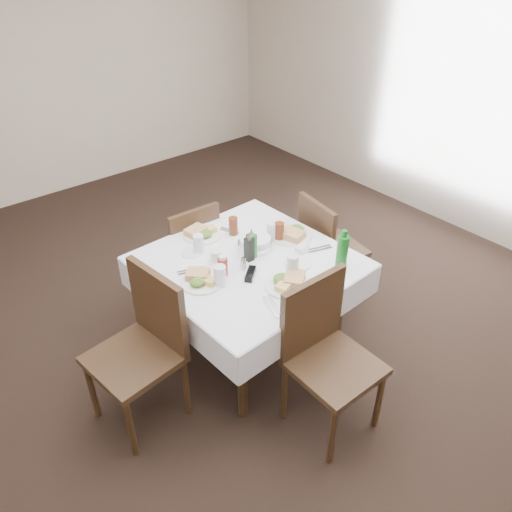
# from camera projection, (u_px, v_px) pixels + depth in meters

# --- Properties ---
(ground_plane) EXTENTS (7.00, 7.00, 0.00)m
(ground_plane) POSITION_uv_depth(u_px,v_px,m) (231.00, 362.00, 3.62)
(ground_plane) COLOR black
(room_shell) EXTENTS (6.04, 7.04, 2.80)m
(room_shell) POSITION_uv_depth(u_px,v_px,m) (223.00, 135.00, 2.66)
(room_shell) COLOR #C6AF93
(room_shell) RESTS_ON ground
(dining_table) EXTENTS (1.32, 1.32, 0.76)m
(dining_table) POSITION_uv_depth(u_px,v_px,m) (248.00, 271.00, 3.41)
(dining_table) COLOR #331D0F
(dining_table) RESTS_ON ground
(chair_north) EXTENTS (0.44, 0.44, 0.89)m
(chair_north) POSITION_uv_depth(u_px,v_px,m) (190.00, 248.00, 3.95)
(chair_north) COLOR #331D0F
(chair_north) RESTS_ON ground
(chair_south) EXTENTS (0.48, 0.48, 1.00)m
(chair_south) POSITION_uv_depth(u_px,v_px,m) (324.00, 347.00, 2.95)
(chair_south) COLOR #331D0F
(chair_south) RESTS_ON ground
(chair_east) EXTENTS (0.50, 0.50, 0.92)m
(chair_east) POSITION_uv_depth(u_px,v_px,m) (325.00, 244.00, 3.97)
(chair_east) COLOR #331D0F
(chair_east) RESTS_ON ground
(chair_west) EXTENTS (0.54, 0.54, 1.02)m
(chair_west) POSITION_uv_depth(u_px,v_px,m) (145.00, 340.00, 2.98)
(chair_west) COLOR #331D0F
(chair_west) RESTS_ON ground
(meal_north) EXTENTS (0.28, 0.28, 0.06)m
(meal_north) POSITION_uv_depth(u_px,v_px,m) (202.00, 233.00, 3.61)
(meal_north) COLOR white
(meal_north) RESTS_ON dining_table
(meal_south) EXTENTS (0.29, 0.29, 0.06)m
(meal_south) POSITION_uv_depth(u_px,v_px,m) (288.00, 282.00, 3.12)
(meal_south) COLOR white
(meal_south) RESTS_ON dining_table
(meal_east) EXTENTS (0.31, 0.31, 0.07)m
(meal_east) POSITION_uv_depth(u_px,v_px,m) (292.00, 233.00, 3.60)
(meal_east) COLOR white
(meal_east) RESTS_ON dining_table
(meal_west) EXTENTS (0.27, 0.27, 0.06)m
(meal_west) POSITION_uv_depth(u_px,v_px,m) (201.00, 279.00, 3.14)
(meal_west) COLOR white
(meal_west) RESTS_ON dining_table
(side_plate_a) EXTENTS (0.14, 0.14, 0.01)m
(side_plate_a) POSITION_uv_depth(u_px,v_px,m) (192.00, 252.00, 3.43)
(side_plate_a) COLOR white
(side_plate_a) RESTS_ON dining_table
(side_plate_b) EXTENTS (0.18, 0.18, 0.01)m
(side_plate_b) POSITION_uv_depth(u_px,v_px,m) (298.00, 263.00, 3.32)
(side_plate_b) COLOR white
(side_plate_b) RESTS_ON dining_table
(water_n) EXTENTS (0.07, 0.07, 0.13)m
(water_n) POSITION_uv_depth(u_px,v_px,m) (198.00, 244.00, 3.41)
(water_n) COLOR silver
(water_n) RESTS_ON dining_table
(water_s) EXTENTS (0.08, 0.08, 0.15)m
(water_s) POSITION_uv_depth(u_px,v_px,m) (293.00, 265.00, 3.19)
(water_s) COLOR silver
(water_s) RESTS_ON dining_table
(water_e) EXTENTS (0.07, 0.07, 0.14)m
(water_e) POSITION_uv_depth(u_px,v_px,m) (272.00, 231.00, 3.55)
(water_e) COLOR silver
(water_e) RESTS_ON dining_table
(water_w) EXTENTS (0.08, 0.08, 0.14)m
(water_w) POSITION_uv_depth(u_px,v_px,m) (220.00, 276.00, 3.10)
(water_w) COLOR silver
(water_w) RESTS_ON dining_table
(iced_tea_a) EXTENTS (0.07, 0.07, 0.14)m
(iced_tea_a) POSITION_uv_depth(u_px,v_px,m) (233.00, 226.00, 3.61)
(iced_tea_a) COLOR maroon
(iced_tea_a) RESTS_ON dining_table
(iced_tea_b) EXTENTS (0.07, 0.07, 0.14)m
(iced_tea_b) POSITION_uv_depth(u_px,v_px,m) (279.00, 232.00, 3.54)
(iced_tea_b) COLOR maroon
(iced_tea_b) RESTS_ON dining_table
(bread_basket) EXTENTS (0.24, 0.24, 0.08)m
(bread_basket) POSITION_uv_depth(u_px,v_px,m) (255.00, 243.00, 3.47)
(bread_basket) COLOR silver
(bread_basket) RESTS_ON dining_table
(oil_cruet_dark) EXTENTS (0.05, 0.05, 0.22)m
(oil_cruet_dark) POSITION_uv_depth(u_px,v_px,m) (249.00, 248.00, 3.32)
(oil_cruet_dark) COLOR black
(oil_cruet_dark) RESTS_ON dining_table
(oil_cruet_green) EXTENTS (0.05, 0.05, 0.23)m
(oil_cruet_green) POSITION_uv_depth(u_px,v_px,m) (251.00, 245.00, 3.34)
(oil_cruet_green) COLOR #166E20
(oil_cruet_green) RESTS_ON dining_table
(ketchup_bottle) EXTENTS (0.07, 0.07, 0.14)m
(ketchup_bottle) POSITION_uv_depth(u_px,v_px,m) (223.00, 266.00, 3.19)
(ketchup_bottle) COLOR #A8241A
(ketchup_bottle) RESTS_ON dining_table
(salt_shaker) EXTENTS (0.03, 0.03, 0.07)m
(salt_shaker) POSITION_uv_depth(u_px,v_px,m) (243.00, 265.00, 3.25)
(salt_shaker) COLOR white
(salt_shaker) RESTS_ON dining_table
(pepper_shaker) EXTENTS (0.03, 0.03, 0.07)m
(pepper_shaker) POSITION_uv_depth(u_px,v_px,m) (243.00, 263.00, 3.27)
(pepper_shaker) COLOR #422B1F
(pepper_shaker) RESTS_ON dining_table
(coffee_mug) EXTENTS (0.12, 0.12, 0.09)m
(coffee_mug) POSITION_uv_depth(u_px,v_px,m) (216.00, 257.00, 3.32)
(coffee_mug) COLOR white
(coffee_mug) RESTS_ON dining_table
(sunglasses) EXTENTS (0.15, 0.13, 0.03)m
(sunglasses) POSITION_uv_depth(u_px,v_px,m) (250.00, 274.00, 3.20)
(sunglasses) COLOR black
(sunglasses) RESTS_ON dining_table
(green_bottle) EXTENTS (0.08, 0.08, 0.29)m
(green_bottle) POSITION_uv_depth(u_px,v_px,m) (342.00, 252.00, 3.22)
(green_bottle) COLOR #166E20
(green_bottle) RESTS_ON dining_table
(sugar_caddy) EXTENTS (0.11, 0.08, 0.05)m
(sugar_caddy) POSITION_uv_depth(u_px,v_px,m) (302.00, 248.00, 3.44)
(sugar_caddy) COLOR white
(sugar_caddy) RESTS_ON dining_table
(cutlery_n) EXTENTS (0.09, 0.16, 0.01)m
(cutlery_n) POSITION_uv_depth(u_px,v_px,m) (229.00, 231.00, 3.67)
(cutlery_n) COLOR silver
(cutlery_n) RESTS_ON dining_table
(cutlery_s) EXTENTS (0.11, 0.21, 0.01)m
(cutlery_s) POSITION_uv_depth(u_px,v_px,m) (273.00, 306.00, 2.95)
(cutlery_s) COLOR silver
(cutlery_s) RESTS_ON dining_table
(cutlery_e) EXTENTS (0.20, 0.10, 0.01)m
(cutlery_e) POSITION_uv_depth(u_px,v_px,m) (319.00, 249.00, 3.47)
(cutlery_e) COLOR silver
(cutlery_e) RESTS_ON dining_table
(cutlery_w) EXTENTS (0.18, 0.10, 0.01)m
(cutlery_w) POSITION_uv_depth(u_px,v_px,m) (191.00, 271.00, 3.25)
(cutlery_w) COLOR silver
(cutlery_w) RESTS_ON dining_table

